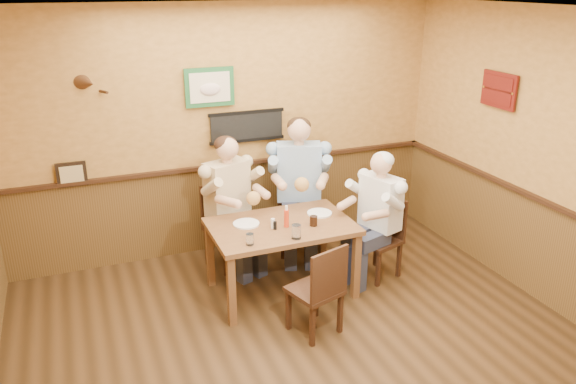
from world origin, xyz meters
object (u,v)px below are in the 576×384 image
at_px(pepper_shaker, 275,225).
at_px(chair_back_left, 229,227).
at_px(diner_tan_shirt, 228,210).
at_px(dining_table, 281,233).
at_px(chair_near_side, 315,288).
at_px(cola_tumbler, 314,221).
at_px(diner_blue_polo, 299,194).
at_px(water_glass_left, 250,239).
at_px(diner_white_elder, 379,222).
at_px(chair_right_end, 378,239).
at_px(hot_sauce_bottle, 286,217).
at_px(chair_back_right, 298,211).
at_px(water_glass_mid, 296,232).
at_px(salt_shaker, 273,223).

bearing_deg(pepper_shaker, chair_back_left, 105.94).
bearing_deg(diner_tan_shirt, dining_table, -85.23).
height_order(chair_near_side, cola_tumbler, chair_near_side).
distance_m(chair_near_side, cola_tumbler, 0.76).
xyz_separation_m(dining_table, diner_blue_polo, (0.51, 0.78, 0.06)).
bearing_deg(diner_blue_polo, water_glass_left, -111.45).
bearing_deg(diner_blue_polo, cola_tumbler, -84.88).
relative_size(chair_near_side, diner_white_elder, 0.71).
bearing_deg(chair_right_end, chair_back_left, -137.55).
height_order(diner_white_elder, pepper_shaker, diner_white_elder).
height_order(chair_right_end, diner_tan_shirt, diner_tan_shirt).
distance_m(dining_table, diner_blue_polo, 0.94).
distance_m(chair_near_side, hot_sauce_bottle, 0.80).
distance_m(diner_blue_polo, diner_white_elder, 1.03).
xyz_separation_m(chair_back_left, chair_near_side, (0.36, -1.49, -0.03)).
xyz_separation_m(chair_back_left, cola_tumbler, (0.62, -0.88, 0.33)).
relative_size(chair_back_right, pepper_shaker, 12.47).
relative_size(water_glass_mid, pepper_shaker, 1.67).
xyz_separation_m(hot_sauce_bottle, pepper_shaker, (-0.12, -0.02, -0.06)).
bearing_deg(water_glass_mid, hot_sauce_bottle, 87.65).
bearing_deg(chair_near_side, chair_back_left, -93.43).
bearing_deg(chair_right_end, pepper_shaker, -106.88).
bearing_deg(water_glass_mid, diner_tan_shirt, 107.80).
distance_m(chair_right_end, pepper_shaker, 1.22).
bearing_deg(hot_sauce_bottle, chair_back_right, 60.36).
relative_size(diner_blue_polo, diner_white_elder, 1.15).
xyz_separation_m(dining_table, pepper_shaker, (-0.10, -0.09, 0.13)).
bearing_deg(salt_shaker, pepper_shaker, -74.35).
bearing_deg(diner_white_elder, diner_tan_shirt, -137.55).
relative_size(water_glass_mid, salt_shaker, 1.37).
height_order(water_glass_left, salt_shaker, water_glass_left).
bearing_deg(water_glass_left, diner_white_elder, 9.09).
bearing_deg(chair_right_end, chair_near_side, -74.43).
xyz_separation_m(chair_back_left, chair_right_end, (1.41, -0.81, -0.03)).
bearing_deg(pepper_shaker, cola_tumbler, -8.10).
bearing_deg(cola_tumbler, chair_right_end, 4.78).
xyz_separation_m(cola_tumbler, pepper_shaker, (-0.38, 0.05, -0.01)).
bearing_deg(hot_sauce_bottle, diner_white_elder, -0.24).
height_order(diner_blue_polo, salt_shaker, diner_blue_polo).
height_order(chair_back_right, diner_blue_polo, diner_blue_polo).
bearing_deg(salt_shaker, chair_back_right, 53.46).
bearing_deg(diner_white_elder, chair_back_left, -137.55).
bearing_deg(chair_right_end, salt_shaker, -108.54).
relative_size(chair_back_left, diner_blue_polo, 0.65).
distance_m(water_glass_mid, pepper_shaker, 0.29).
relative_size(chair_right_end, hot_sauce_bottle, 4.40).
height_order(chair_back_right, chair_near_side, chair_back_right).
xyz_separation_m(diner_blue_polo, water_glass_left, (-0.94, -1.10, 0.08)).
bearing_deg(chair_right_end, chair_back_right, -164.46).
relative_size(dining_table, salt_shaker, 14.14).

